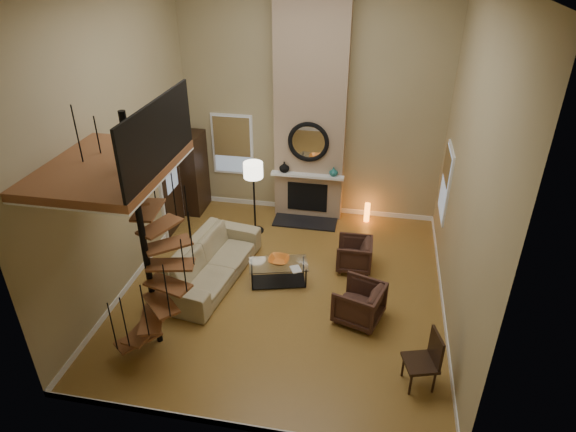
% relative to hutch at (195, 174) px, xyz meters
% --- Properties ---
extents(ground, '(6.00, 6.50, 0.01)m').
position_rel_hutch_xyz_m(ground, '(2.77, -2.79, -0.95)').
color(ground, '#AE8138').
rests_on(ground, ground).
extents(back_wall, '(6.00, 0.02, 5.50)m').
position_rel_hutch_xyz_m(back_wall, '(2.77, 0.46, 1.80)').
color(back_wall, tan).
rests_on(back_wall, ground).
extents(front_wall, '(6.00, 0.02, 5.50)m').
position_rel_hutch_xyz_m(front_wall, '(2.77, -6.04, 1.80)').
color(front_wall, tan).
rests_on(front_wall, ground).
extents(left_wall, '(0.02, 6.50, 5.50)m').
position_rel_hutch_xyz_m(left_wall, '(-0.23, -2.79, 1.80)').
color(left_wall, tan).
rests_on(left_wall, ground).
extents(right_wall, '(0.02, 6.50, 5.50)m').
position_rel_hutch_xyz_m(right_wall, '(5.77, -2.79, 1.80)').
color(right_wall, tan).
rests_on(right_wall, ground).
extents(baseboard_back, '(6.00, 0.02, 0.12)m').
position_rel_hutch_xyz_m(baseboard_back, '(2.77, 0.45, -0.89)').
color(baseboard_back, white).
rests_on(baseboard_back, ground).
extents(baseboard_front, '(6.00, 0.02, 0.12)m').
position_rel_hutch_xyz_m(baseboard_front, '(2.77, -6.03, -0.89)').
color(baseboard_front, white).
rests_on(baseboard_front, ground).
extents(baseboard_left, '(0.02, 6.50, 0.12)m').
position_rel_hutch_xyz_m(baseboard_left, '(-0.22, -2.79, -0.89)').
color(baseboard_left, white).
rests_on(baseboard_left, ground).
extents(baseboard_right, '(0.02, 6.50, 0.12)m').
position_rel_hutch_xyz_m(baseboard_right, '(5.76, -2.79, -0.89)').
color(baseboard_right, white).
rests_on(baseboard_right, ground).
extents(chimney_breast, '(1.60, 0.38, 5.50)m').
position_rel_hutch_xyz_m(chimney_breast, '(2.77, 0.27, 1.80)').
color(chimney_breast, '#9E8267').
rests_on(chimney_breast, ground).
extents(hearth, '(1.50, 0.60, 0.04)m').
position_rel_hutch_xyz_m(hearth, '(2.77, -0.22, -0.93)').
color(hearth, black).
rests_on(hearth, ground).
extents(firebox, '(0.95, 0.02, 0.72)m').
position_rel_hutch_xyz_m(firebox, '(2.77, 0.07, -0.40)').
color(firebox, black).
rests_on(firebox, chimney_breast).
extents(mantel, '(1.70, 0.18, 0.06)m').
position_rel_hutch_xyz_m(mantel, '(2.77, -0.01, 0.20)').
color(mantel, white).
rests_on(mantel, chimney_breast).
extents(mirror_frame, '(0.94, 0.10, 0.94)m').
position_rel_hutch_xyz_m(mirror_frame, '(2.77, 0.05, 1.00)').
color(mirror_frame, black).
rests_on(mirror_frame, chimney_breast).
extents(mirror_disc, '(0.80, 0.01, 0.80)m').
position_rel_hutch_xyz_m(mirror_disc, '(2.77, 0.06, 1.00)').
color(mirror_disc, white).
rests_on(mirror_disc, chimney_breast).
extents(vase_left, '(0.24, 0.24, 0.25)m').
position_rel_hutch_xyz_m(vase_left, '(2.22, 0.03, 0.35)').
color(vase_left, black).
rests_on(vase_left, mantel).
extents(vase_right, '(0.20, 0.20, 0.21)m').
position_rel_hutch_xyz_m(vase_right, '(3.37, 0.03, 0.33)').
color(vase_right, '#1B615E').
rests_on(vase_right, mantel).
extents(window_back, '(1.02, 0.06, 1.52)m').
position_rel_hutch_xyz_m(window_back, '(0.87, 0.44, 0.67)').
color(window_back, white).
rests_on(window_back, back_wall).
extents(window_right, '(0.06, 1.02, 1.52)m').
position_rel_hutch_xyz_m(window_right, '(5.74, -0.79, 0.68)').
color(window_right, white).
rests_on(window_right, right_wall).
extents(entry_door, '(0.10, 1.05, 2.16)m').
position_rel_hutch_xyz_m(entry_door, '(-0.19, -0.99, 0.10)').
color(entry_door, white).
rests_on(entry_door, ground).
extents(loft, '(1.70, 2.20, 1.09)m').
position_rel_hutch_xyz_m(loft, '(0.72, -4.59, 2.29)').
color(loft, brown).
rests_on(loft, left_wall).
extents(spiral_stair, '(1.47, 1.47, 4.06)m').
position_rel_hutch_xyz_m(spiral_stair, '(0.98, -4.58, 0.83)').
color(spiral_stair, black).
rests_on(spiral_stair, ground).
extents(hutch, '(0.42, 0.89, 2.00)m').
position_rel_hutch_xyz_m(hutch, '(0.00, 0.00, 0.00)').
color(hutch, black).
rests_on(hutch, ground).
extents(sofa, '(1.43, 2.79, 0.78)m').
position_rel_hutch_xyz_m(sofa, '(1.28, -2.71, -0.55)').
color(sofa, tan).
rests_on(sofa, ground).
extents(armchair_near, '(0.72, 0.70, 0.65)m').
position_rel_hutch_xyz_m(armchair_near, '(4.10, -1.87, -0.60)').
color(armchair_near, '#42271E').
rests_on(armchair_near, ground).
extents(armchair_far, '(0.99, 0.97, 0.72)m').
position_rel_hutch_xyz_m(armchair_far, '(4.30, -3.42, -0.60)').
color(armchair_far, '#42271E').
rests_on(armchair_far, ground).
extents(coffee_table, '(1.24, 0.85, 0.44)m').
position_rel_hutch_xyz_m(coffee_table, '(2.62, -2.62, -0.67)').
color(coffee_table, silver).
rests_on(coffee_table, ground).
extents(bowl, '(0.41, 0.41, 0.10)m').
position_rel_hutch_xyz_m(bowl, '(2.62, -2.57, -0.45)').
color(bowl, orange).
rests_on(bowl, coffee_table).
extents(book, '(0.28, 0.30, 0.02)m').
position_rel_hutch_xyz_m(book, '(2.97, -2.77, -0.49)').
color(book, gray).
rests_on(book, coffee_table).
extents(floor_lamp, '(0.43, 0.43, 1.75)m').
position_rel_hutch_xyz_m(floor_lamp, '(1.69, -0.80, 0.46)').
color(floor_lamp, black).
rests_on(floor_lamp, ground).
extents(accent_lamp, '(0.13, 0.13, 0.46)m').
position_rel_hutch_xyz_m(accent_lamp, '(4.20, 0.13, -0.70)').
color(accent_lamp, orange).
rests_on(accent_lamp, ground).
extents(side_chair, '(0.58, 0.58, 0.99)m').
position_rel_hutch_xyz_m(side_chair, '(5.31, -4.71, -0.42)').
color(side_chair, black).
rests_on(side_chair, ground).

